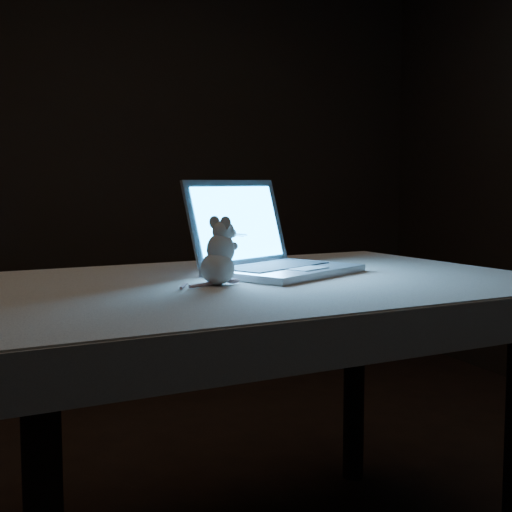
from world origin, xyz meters
name	(u,v)px	position (x,y,z in m)	size (l,w,h in m)	color
back_wall	(66,147)	(0.00, 2.50, 1.30)	(4.50, 0.04, 2.60)	black
table	(248,428)	(0.15, -0.03, 0.41)	(1.53, 0.98, 0.82)	black
tablecloth	(232,300)	(0.11, -0.01, 0.77)	(1.64, 1.09, 0.11)	beige
laptop	(285,226)	(0.30, 0.07, 0.97)	(0.42, 0.37, 0.28)	#A9A8AD
plush_mouse	(217,251)	(0.04, -0.07, 0.92)	(0.13, 0.13, 0.18)	silver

